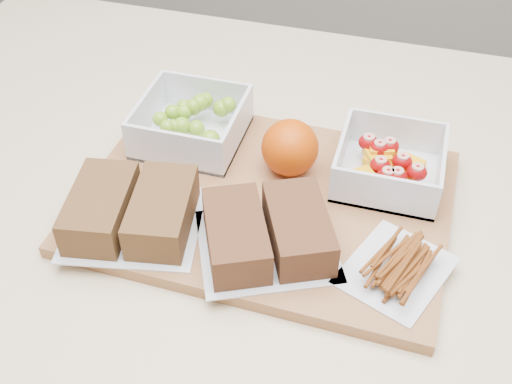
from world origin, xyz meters
TOP-DOWN VIEW (x-y plane):
  - cutting_board at (-0.01, 0.02)m, footprint 0.43×0.31m
  - grape_container at (-0.13, 0.10)m, footprint 0.13×0.13m
  - fruit_container at (0.12, 0.09)m, footprint 0.12×0.12m
  - orange at (0.01, 0.08)m, footprint 0.07×0.07m
  - sandwich_bag_left at (-0.14, -0.06)m, footprint 0.17×0.16m
  - sandwich_bag_center at (0.01, -0.05)m, footprint 0.18×0.18m
  - pretzel_bag at (0.15, -0.05)m, footprint 0.13×0.14m

SIDE VIEW (x-z plane):
  - cutting_board at x=-0.01m, z-range 0.90..0.92m
  - pretzel_bag at x=0.15m, z-range 0.92..0.94m
  - fruit_container at x=0.12m, z-range 0.91..0.96m
  - sandwich_bag_center at x=0.01m, z-range 0.92..0.96m
  - sandwich_bag_left at x=-0.14m, z-range 0.92..0.96m
  - grape_container at x=-0.13m, z-range 0.91..0.97m
  - orange at x=0.01m, z-range 0.92..0.98m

